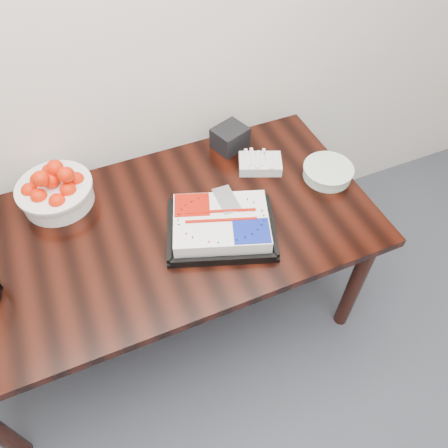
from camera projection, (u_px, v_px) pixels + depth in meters
name	position (u px, v px, depth m)	size (l,w,h in m)	color
table	(159.00, 241.00, 1.85)	(1.80, 0.90, 0.75)	black
cake_tray	(221.00, 225.00, 1.74)	(0.52, 0.46, 0.09)	black
tangerine_bowl	(54.00, 187.00, 1.81)	(0.31, 0.31, 0.20)	white
plate_stack	(328.00, 172.00, 1.95)	(0.22, 0.22, 0.05)	white
fork_bag	(260.00, 163.00, 1.99)	(0.23, 0.19, 0.06)	silver
napkin_box	(230.00, 138.00, 2.06)	(0.15, 0.13, 0.11)	black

